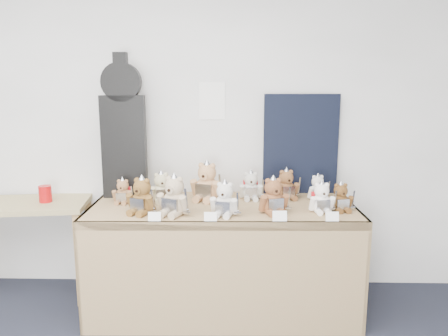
{
  "coord_description": "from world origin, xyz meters",
  "views": [
    {
      "loc": [
        1.02,
        -1.08,
        1.7
      ],
      "look_at": [
        0.94,
        1.95,
        1.12
      ],
      "focal_mm": 35.0,
      "sensor_mm": 36.0,
      "label": 1
    }
  ],
  "objects_px": {
    "teddy_front_left": "(174,197)",
    "teddy_back_left": "(162,189)",
    "teddy_front_right": "(273,197)",
    "teddy_back_centre_left": "(207,183)",
    "red_cup": "(45,194)",
    "teddy_back_right": "(286,186)",
    "teddy_front_centre": "(225,200)",
    "teddy_back_centre_right": "(251,187)",
    "guitar_case": "(123,128)",
    "side_table": "(27,218)",
    "display_table": "(223,231)",
    "teddy_back_far_left": "(123,192)",
    "teddy_front_end": "(341,198)",
    "teddy_back_end": "(318,188)",
    "teddy_front_far_left": "(142,197)",
    "teddy_front_far_right": "(322,199)"
  },
  "relations": [
    {
      "from": "teddy_front_left",
      "to": "teddy_back_left",
      "type": "distance_m",
      "value": 0.36
    },
    {
      "from": "teddy_front_left",
      "to": "teddy_front_right",
      "type": "height_order",
      "value": "teddy_front_left"
    },
    {
      "from": "teddy_back_centre_left",
      "to": "red_cup",
      "type": "bearing_deg",
      "value": -163.64
    },
    {
      "from": "teddy_back_left",
      "to": "teddy_back_right",
      "type": "height_order",
      "value": "teddy_back_right"
    },
    {
      "from": "teddy_front_centre",
      "to": "teddy_back_centre_right",
      "type": "height_order",
      "value": "teddy_front_centre"
    },
    {
      "from": "teddy_front_left",
      "to": "teddy_back_left",
      "type": "height_order",
      "value": "teddy_front_left"
    },
    {
      "from": "guitar_case",
      "to": "teddy_back_left",
      "type": "relative_size",
      "value": 4.32
    },
    {
      "from": "teddy_front_centre",
      "to": "teddy_front_right",
      "type": "relative_size",
      "value": 0.93
    },
    {
      "from": "side_table",
      "to": "teddy_back_right",
      "type": "distance_m",
      "value": 2.07
    },
    {
      "from": "display_table",
      "to": "teddy_back_far_left",
      "type": "bearing_deg",
      "value": 169.54
    },
    {
      "from": "teddy_front_end",
      "to": "teddy_back_end",
      "type": "bearing_deg",
      "value": 98.85
    },
    {
      "from": "teddy_back_right",
      "to": "teddy_back_end",
      "type": "height_order",
      "value": "teddy_back_right"
    },
    {
      "from": "teddy_back_end",
      "to": "teddy_back_far_left",
      "type": "bearing_deg",
      "value": 171.63
    },
    {
      "from": "display_table",
      "to": "teddy_front_far_left",
      "type": "relative_size",
      "value": 6.87
    },
    {
      "from": "teddy_front_far_right",
      "to": "teddy_back_right",
      "type": "height_order",
      "value": "teddy_back_right"
    },
    {
      "from": "teddy_back_right",
      "to": "teddy_front_right",
      "type": "bearing_deg",
      "value": -124.43
    },
    {
      "from": "display_table",
      "to": "teddy_front_right",
      "type": "distance_m",
      "value": 0.47
    },
    {
      "from": "side_table",
      "to": "teddy_front_centre",
      "type": "xyz_separation_m",
      "value": [
        1.58,
        -0.42,
        0.27
      ]
    },
    {
      "from": "teddy_front_centre",
      "to": "teddy_front_end",
      "type": "height_order",
      "value": "teddy_front_centre"
    },
    {
      "from": "side_table",
      "to": "teddy_back_end",
      "type": "bearing_deg",
      "value": -6.97
    },
    {
      "from": "side_table",
      "to": "guitar_case",
      "type": "bearing_deg",
      "value": -1.94
    },
    {
      "from": "red_cup",
      "to": "teddy_back_right",
      "type": "xyz_separation_m",
      "value": [
        1.9,
        0.03,
        0.07
      ]
    },
    {
      "from": "teddy_back_centre_left",
      "to": "side_table",
      "type": "bearing_deg",
      "value": -162.98
    },
    {
      "from": "teddy_back_centre_left",
      "to": "teddy_back_end",
      "type": "bearing_deg",
      "value": 20.27
    },
    {
      "from": "teddy_back_left",
      "to": "teddy_back_centre_right",
      "type": "bearing_deg",
      "value": -7.44
    },
    {
      "from": "side_table",
      "to": "teddy_back_right",
      "type": "bearing_deg",
      "value": -6.48
    },
    {
      "from": "teddy_front_right",
      "to": "teddy_front_far_right",
      "type": "bearing_deg",
      "value": -9.15
    },
    {
      "from": "teddy_back_end",
      "to": "teddy_front_end",
      "type": "bearing_deg",
      "value": -85.15
    },
    {
      "from": "teddy_front_far_right",
      "to": "teddy_back_centre_left",
      "type": "bearing_deg",
      "value": 154.39
    },
    {
      "from": "teddy_back_left",
      "to": "teddy_back_far_left",
      "type": "distance_m",
      "value": 0.29
    },
    {
      "from": "teddy_back_right",
      "to": "teddy_front_left",
      "type": "bearing_deg",
      "value": -166.79
    },
    {
      "from": "red_cup",
      "to": "teddy_back_left",
      "type": "bearing_deg",
      "value": -5.36
    },
    {
      "from": "side_table",
      "to": "teddy_front_centre",
      "type": "relative_size",
      "value": 3.76
    },
    {
      "from": "side_table",
      "to": "teddy_back_far_left",
      "type": "bearing_deg",
      "value": -15.78
    },
    {
      "from": "display_table",
      "to": "teddy_back_left",
      "type": "xyz_separation_m",
      "value": [
        -0.47,
        0.16,
        0.28
      ]
    },
    {
      "from": "side_table",
      "to": "teddy_front_right",
      "type": "height_order",
      "value": "teddy_front_right"
    },
    {
      "from": "teddy_back_far_left",
      "to": "teddy_front_right",
      "type": "bearing_deg",
      "value": -8.86
    },
    {
      "from": "teddy_back_end",
      "to": "display_table",
      "type": "bearing_deg",
      "value": -173.99
    },
    {
      "from": "teddy_front_left",
      "to": "teddy_front_centre",
      "type": "height_order",
      "value": "teddy_front_left"
    },
    {
      "from": "teddy_back_centre_left",
      "to": "teddy_back_centre_right",
      "type": "distance_m",
      "value": 0.35
    },
    {
      "from": "teddy_front_far_left",
      "to": "teddy_back_centre_left",
      "type": "relative_size",
      "value": 0.86
    },
    {
      "from": "side_table",
      "to": "teddy_back_far_left",
      "type": "xyz_separation_m",
      "value": [
        0.81,
        -0.12,
        0.24
      ]
    },
    {
      "from": "teddy_front_left",
      "to": "teddy_back_end",
      "type": "bearing_deg",
      "value": 44.29
    },
    {
      "from": "display_table",
      "to": "teddy_front_left",
      "type": "height_order",
      "value": "teddy_front_left"
    },
    {
      "from": "teddy_front_end",
      "to": "teddy_back_left",
      "type": "xyz_separation_m",
      "value": [
        -1.31,
        0.21,
        0.01
      ]
    },
    {
      "from": "side_table",
      "to": "teddy_front_far_left",
      "type": "height_order",
      "value": "teddy_front_far_left"
    },
    {
      "from": "teddy_front_right",
      "to": "teddy_back_far_left",
      "type": "relative_size",
      "value": 1.37
    },
    {
      "from": "teddy_front_centre",
      "to": "display_table",
      "type": "bearing_deg",
      "value": 108.63
    },
    {
      "from": "teddy_front_end",
      "to": "teddy_back_end",
      "type": "xyz_separation_m",
      "value": [
        -0.1,
        0.31,
        -0.0
      ]
    },
    {
      "from": "teddy_back_right",
      "to": "teddy_back_far_left",
      "type": "xyz_separation_m",
      "value": [
        -1.25,
        -0.16,
        -0.02
      ]
    }
  ]
}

